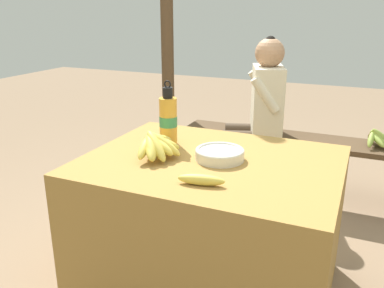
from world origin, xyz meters
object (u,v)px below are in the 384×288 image
serving_bowl (220,154)px  wooden_bench (298,147)px  banana_bunch_ripe (156,144)px  loose_banana_front (201,180)px  water_bottle (168,120)px  support_post_near (167,1)px  banana_bunch_green (377,138)px  seated_vendor (260,106)px

serving_bowl → wooden_bench: bearing=82.2°
banana_bunch_ripe → loose_banana_front: size_ratio=1.56×
water_bottle → banana_bunch_ripe: bearing=-78.4°
serving_bowl → support_post_near: size_ratio=0.08×
loose_banana_front → support_post_near: bearing=119.9°
serving_bowl → wooden_bench: (0.16, 1.20, -0.33)m
serving_bowl → wooden_bench: 1.26m
serving_bowl → water_bottle: water_bottle is taller
loose_banana_front → banana_bunch_green: 1.63m
seated_vendor → support_post_near: size_ratio=0.42×
water_bottle → loose_banana_front: bearing=-49.6°
water_bottle → banana_bunch_green: bearing=48.6°
loose_banana_front → support_post_near: support_post_near is taller
wooden_bench → serving_bowl: bearing=-97.8°
banana_bunch_ripe → loose_banana_front: banana_bunch_ripe is taller
serving_bowl → wooden_bench: serving_bowl is taller
seated_vendor → serving_bowl: bearing=77.0°
wooden_bench → support_post_near: size_ratio=0.62×
support_post_near → seated_vendor: bearing=-26.8°
serving_bowl → water_bottle: (-0.31, 0.11, 0.10)m
banana_bunch_ripe → water_bottle: bearing=101.6°
wooden_bench → banana_bunch_green: bearing=0.4°
water_bottle → support_post_near: support_post_near is taller
seated_vendor → water_bottle: bearing=60.9°
seated_vendor → wooden_bench: bearing=170.8°
loose_banana_front → wooden_bench: bearing=84.7°
water_bottle → seated_vendor: seated_vendor is taller
seated_vendor → support_post_near: support_post_near is taller
wooden_bench → banana_bunch_green: size_ratio=7.23×
serving_bowl → loose_banana_front: 0.29m
loose_banana_front → serving_bowl: bearing=95.6°
serving_bowl → banana_bunch_green: size_ratio=0.93×
banana_bunch_ripe → wooden_bench: 1.41m
wooden_bench → support_post_near: (-1.25, 0.44, 0.99)m
banana_bunch_ripe → seated_vendor: (0.15, 1.24, -0.08)m
banana_bunch_ripe → support_post_near: size_ratio=0.11×
banana_bunch_ripe → wooden_bench: (0.43, 1.29, -0.37)m
loose_banana_front → seated_vendor: (-0.14, 1.44, -0.04)m
water_bottle → support_post_near: bearing=116.8°
banana_bunch_ripe → serving_bowl: (0.27, 0.09, -0.04)m
banana_bunch_ripe → seated_vendor: 1.26m
wooden_bench → seated_vendor: size_ratio=1.48×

